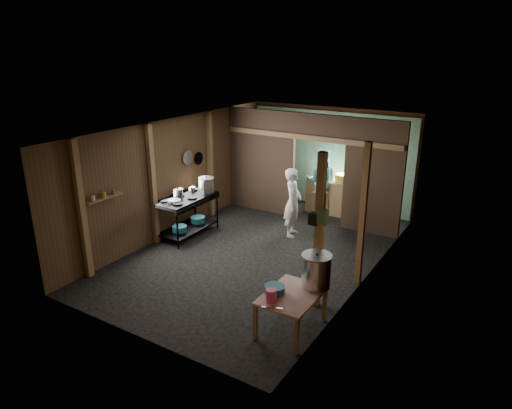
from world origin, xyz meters
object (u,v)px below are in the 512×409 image
Objects in this scene: gas_range at (187,216)px; yellow_tub at (343,178)px; stock_pot at (316,271)px; pink_bucket at (271,295)px; stove_pot_large at (207,185)px; cook at (293,202)px; prep_table at (291,312)px.

yellow_tub is at bearing 51.28° from gas_range.
yellow_tub is (2.46, 3.07, 0.50)m from gas_range.
pink_bucket is (-0.36, -0.75, -0.15)m from stock_pot.
stove_pot_large reaches higher than gas_range.
cook reaches higher than stove_pot_large.
stove_pot_large reaches higher than prep_table.
stove_pot_large is 0.23× the size of cook.
yellow_tub is (-1.09, 5.44, 0.25)m from pink_bucket.
pink_bucket is (3.38, -2.91, -0.36)m from stove_pot_large.
yellow_tub is at bearing 101.32° from pink_bucket.
stove_pot_large reaches higher than stock_pot.
stove_pot_large is at bearing 72.43° from gas_range.
cook is (-0.43, -1.83, -0.17)m from yellow_tub.
yellow_tub is (-1.45, 4.69, 0.09)m from stock_pot.
gas_range is 2.40m from cook.
stove_pot_large reaches higher than pink_bucket.
prep_table is 4.44m from stove_pot_large.
cook reaches higher than pink_bucket.
pink_bucket is 0.51× the size of yellow_tub.
gas_range is 4.27m from pink_bucket.
prep_table is 0.55m from pink_bucket.
stock_pot is 0.35× the size of cook.
gas_range is 0.83m from stove_pot_large.
cook reaches higher than yellow_tub.
cook is at bearing 123.32° from stock_pot.
cook is at bearing 112.85° from pink_bucket.
stove_pot_large reaches higher than yellow_tub.
cook reaches higher than gas_range.
yellow_tub reaches higher than prep_table.
prep_table is 3.71m from cook.
cook reaches higher than stock_pot.
stock_pot is 4.91m from yellow_tub.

